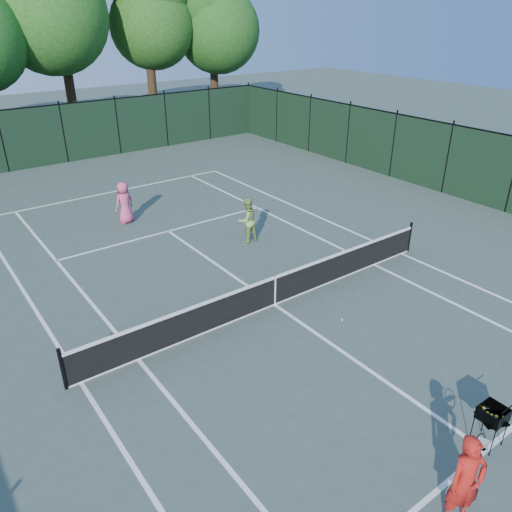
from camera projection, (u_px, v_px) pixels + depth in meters
ground at (275, 305)px, 13.99m from camera, size 90.00×90.00×0.00m
sideline_doubles_left at (81, 383)px, 11.07m from camera, size 0.10×23.77×0.01m
sideline_doubles_right at (401, 253)px, 16.90m from camera, size 0.10×23.77×0.01m
sideline_singles_left at (138, 359)px, 11.80m from camera, size 0.10×23.77×0.01m
sideline_singles_right at (374, 265)px, 16.17m from camera, size 0.10×23.77×0.01m
baseline_far at (112, 192)px, 22.55m from camera, size 10.97×0.10×0.01m
service_line_near at (485, 450)px, 9.38m from camera, size 8.23×0.10×0.01m
service_line_far at (168, 231)px, 18.60m from camera, size 8.23×0.10×0.01m
center_service_line at (275, 305)px, 13.99m from camera, size 0.10×12.80×0.01m
tennis_net at (275, 290)px, 13.78m from camera, size 11.69×0.09×1.06m
fence_far at (64, 134)px, 26.29m from camera, size 24.00×0.05×3.00m
tree_5 at (212, 4)px, 32.85m from camera, size 5.80×5.80×12.23m
coach at (466, 482)px, 7.74m from camera, size 1.06×0.61×1.73m
player_pink at (124, 203)px, 19.01m from camera, size 0.90×0.70×1.63m
player_green at (247, 220)px, 17.45m from camera, size 0.82×0.66×1.60m
ball_hopper at (493, 414)px, 9.21m from camera, size 0.61×0.61×0.88m
loose_ball_midcourt at (342, 320)px, 13.25m from camera, size 0.07×0.07×0.07m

